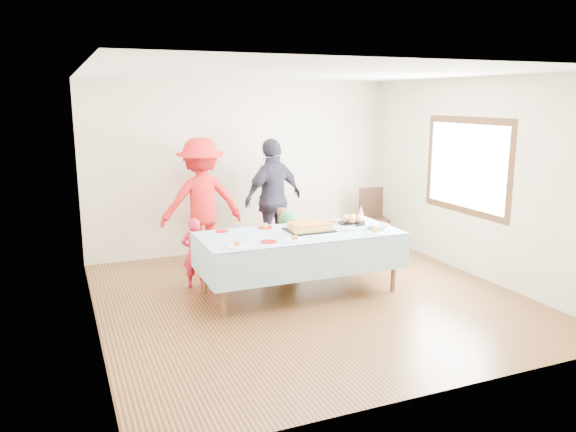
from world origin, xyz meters
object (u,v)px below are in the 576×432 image
object	(u,v)px
birthday_cake	(309,227)
adult_left	(201,202)
dining_chair	(373,214)
party_table	(300,237)

from	to	relation	value
birthday_cake	adult_left	world-z (taller)	adult_left
birthday_cake	dining_chair	bearing A→B (deg)	40.50
party_table	birthday_cake	xyz separation A→B (m)	(0.15, 0.05, 0.10)
dining_chair	birthday_cake	bearing A→B (deg)	-129.27
birthday_cake	adult_left	size ratio (longest dim) A/B	0.31
birthday_cake	adult_left	bearing A→B (deg)	119.96
party_table	adult_left	distance (m)	1.92
party_table	dining_chair	size ratio (longest dim) A/B	2.62
birthday_cake	dining_chair	world-z (taller)	dining_chair
party_table	adult_left	world-z (taller)	adult_left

